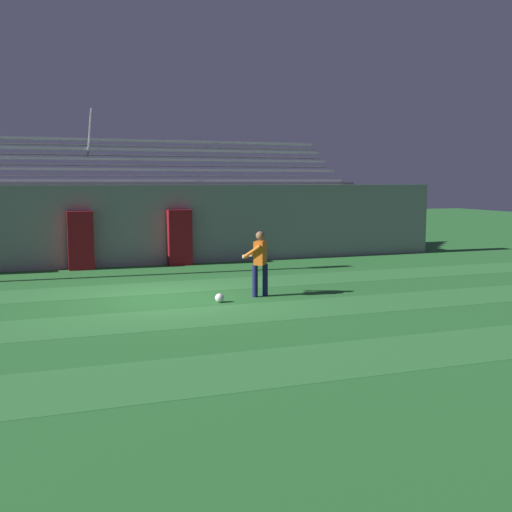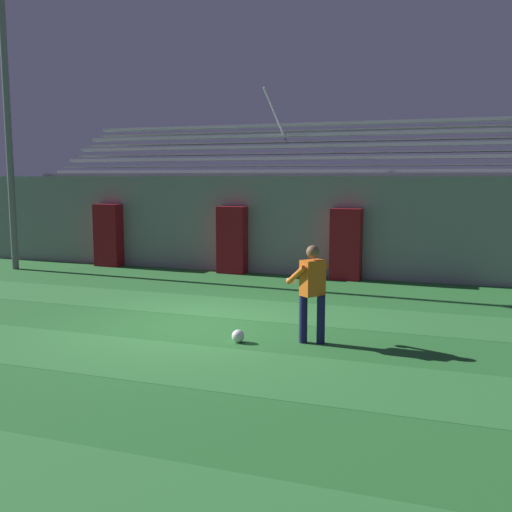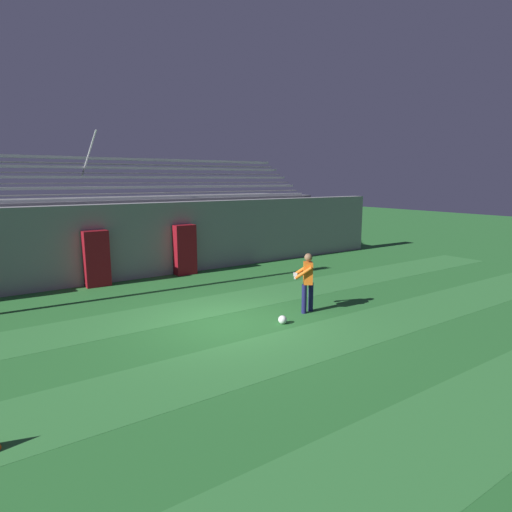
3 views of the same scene
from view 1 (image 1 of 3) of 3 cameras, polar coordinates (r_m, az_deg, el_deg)
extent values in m
plane|color=#286B2D|center=(15.13, -8.64, -4.09)|extent=(80.00, 80.00, 0.00)
cube|color=#337A38|center=(9.48, -1.68, -10.80)|extent=(28.00, 1.91, 0.01)
cube|color=#337A38|center=(13.04, -6.83, -5.85)|extent=(28.00, 1.91, 0.01)
cube|color=#337A38|center=(16.72, -9.70, -3.03)|extent=(28.00, 1.91, 0.01)
cube|color=gray|center=(21.32, -12.00, 2.88)|extent=(24.00, 0.60, 2.80)
cube|color=maroon|center=(20.66, -16.36, 1.42)|extent=(0.83, 0.44, 1.94)
cube|color=maroon|center=(21.10, -7.29, 1.76)|extent=(0.83, 0.44, 1.94)
cube|color=gray|center=(23.65, -12.75, 3.38)|extent=(18.00, 3.90, 2.90)
cube|color=#B7B7BC|center=(22.01, -12.37, 7.04)|extent=(17.10, 0.36, 0.10)
cube|color=gray|center=(21.81, -12.28, 6.43)|extent=(17.10, 0.60, 0.04)
cube|color=#B7B7BC|center=(22.71, -12.61, 8.04)|extent=(17.10, 0.36, 0.10)
cube|color=gray|center=(22.51, -12.54, 7.46)|extent=(17.10, 0.60, 0.04)
cube|color=#B7B7BC|center=(23.42, -12.85, 8.98)|extent=(17.10, 0.36, 0.10)
cube|color=gray|center=(23.21, -12.78, 8.43)|extent=(17.10, 0.60, 0.04)
cube|color=#B7B7BC|center=(24.13, -13.07, 9.86)|extent=(17.10, 0.36, 0.10)
cube|color=gray|center=(23.92, -13.00, 9.34)|extent=(17.10, 0.60, 0.04)
cube|color=#B7B7BC|center=(24.85, -13.28, 10.70)|extent=(17.10, 0.36, 0.10)
cube|color=gray|center=(24.63, -13.22, 10.19)|extent=(17.10, 0.60, 0.04)
cylinder|color=#B7B7BC|center=(23.11, -15.60, 11.03)|extent=(0.06, 2.63, 1.65)
cylinder|color=#19194C|center=(15.17, -0.09, -2.40)|extent=(0.20, 0.20, 0.82)
cylinder|color=#19194C|center=(15.32, 0.87, -2.30)|extent=(0.20, 0.20, 0.82)
cube|color=orange|center=(15.15, 0.40, 0.30)|extent=(0.42, 0.45, 0.60)
sphere|color=brown|center=(15.10, 0.40, 1.96)|extent=(0.22, 0.22, 0.22)
cylinder|color=orange|center=(14.96, -0.39, 0.41)|extent=(0.43, 0.36, 0.37)
cylinder|color=orange|center=(15.41, 0.17, 0.60)|extent=(0.43, 0.36, 0.37)
cube|color=silver|center=(15.07, -1.06, -0.04)|extent=(0.15, 0.15, 0.08)
cube|color=silver|center=(15.45, -0.58, 0.13)|extent=(0.15, 0.15, 0.08)
sphere|color=white|center=(14.58, -3.50, -4.00)|extent=(0.22, 0.22, 0.22)
camera|label=2|loc=(8.79, 39.64, 4.78)|focal=42.00mm
camera|label=3|loc=(6.14, -45.94, 12.04)|focal=30.00mm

